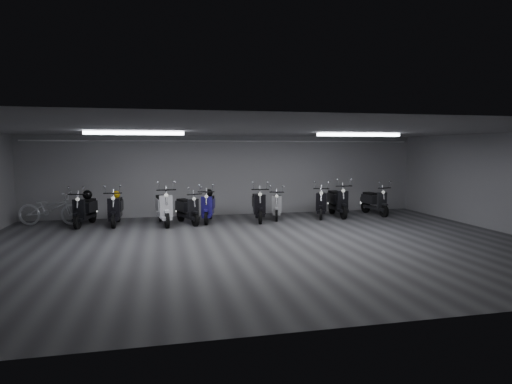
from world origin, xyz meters
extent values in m
cube|color=#3D3E40|center=(0.00, 0.00, -0.01)|extent=(14.00, 10.00, 0.01)
cube|color=gray|center=(0.00, 0.00, 2.80)|extent=(14.00, 10.00, 0.01)
cube|color=gray|center=(0.00, 5.00, 1.40)|extent=(14.00, 0.01, 2.80)
cube|color=gray|center=(0.00, -5.00, 1.40)|extent=(14.00, 0.01, 2.80)
cube|color=gray|center=(7.00, 0.00, 1.40)|extent=(0.01, 10.00, 2.80)
cube|color=white|center=(-3.00, 1.00, 2.74)|extent=(2.40, 0.18, 0.08)
cube|color=white|center=(3.00, 1.00, 2.74)|extent=(2.40, 0.18, 0.08)
cylinder|color=white|center=(0.00, 4.92, 2.62)|extent=(13.60, 0.05, 0.05)
imported|color=silver|center=(-5.74, 4.05, 0.63)|extent=(2.03, 1.03, 1.25)
sphere|color=black|center=(-4.64, 3.95, 0.93)|extent=(0.29, 0.29, 0.29)
sphere|color=#C7930B|center=(-3.77, 3.87, 0.93)|extent=(0.24, 0.24, 0.24)
sphere|color=black|center=(-0.87, 3.85, 0.92)|extent=(0.25, 0.25, 0.25)
camera|label=1|loc=(-2.37, -10.05, 2.35)|focal=30.01mm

